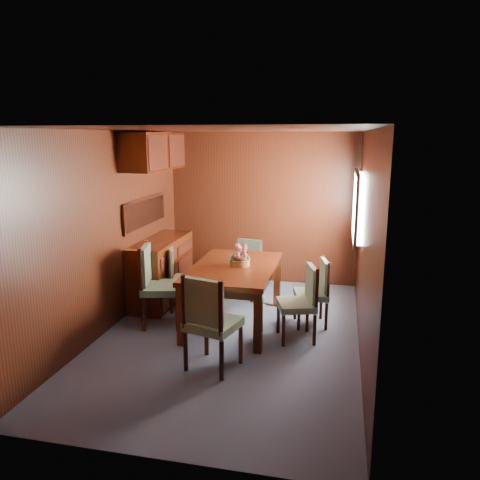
% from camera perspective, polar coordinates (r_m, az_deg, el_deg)
% --- Properties ---
extents(ground, '(4.50, 4.50, 0.00)m').
position_cam_1_polar(ground, '(5.71, -1.21, -11.53)').
color(ground, '#404557').
rests_on(ground, ground).
extents(room_shell, '(3.06, 4.52, 2.41)m').
position_cam_1_polar(room_shell, '(5.61, -1.53, 5.37)').
color(room_shell, black).
rests_on(room_shell, ground).
extents(sideboard, '(0.48, 1.40, 0.90)m').
position_cam_1_polar(sideboard, '(6.82, -9.52, -3.64)').
color(sideboard, '#361206').
rests_on(sideboard, ground).
extents(dining_table, '(1.01, 1.62, 0.76)m').
position_cam_1_polar(dining_table, '(5.83, -0.71, -4.19)').
color(dining_table, '#361206').
rests_on(dining_table, ground).
extents(chair_left_near, '(0.57, 0.59, 1.04)m').
position_cam_1_polar(chair_left_near, '(5.92, -10.25, -4.89)').
color(chair_left_near, black).
rests_on(chair_left_near, ground).
extents(chair_left_far, '(0.51, 0.52, 0.88)m').
position_cam_1_polar(chair_left_far, '(6.45, -7.49, -4.17)').
color(chair_left_far, black).
rests_on(chair_left_far, ground).
extents(chair_right_near, '(0.52, 0.53, 0.91)m').
position_cam_1_polar(chair_right_near, '(5.49, 7.63, -7.02)').
color(chair_right_near, black).
rests_on(chair_right_near, ground).
extents(chair_right_far, '(0.47, 0.48, 0.86)m').
position_cam_1_polar(chair_right_far, '(5.93, 9.28, -5.84)').
color(chair_right_far, black).
rests_on(chair_right_far, ground).
extents(chair_head, '(0.59, 0.57, 1.02)m').
position_cam_1_polar(chair_head, '(4.72, -3.79, -9.47)').
color(chair_head, black).
rests_on(chair_head, ground).
extents(chair_foot, '(0.48, 0.47, 0.86)m').
position_cam_1_polar(chair_foot, '(6.91, 0.87, -3.02)').
color(chair_foot, black).
rests_on(chair_foot, ground).
extents(flower_centerpiece, '(0.27, 0.27, 0.27)m').
position_cam_1_polar(flower_centerpiece, '(5.79, -0.05, -1.88)').
color(flower_centerpiece, '#B46437').
rests_on(flower_centerpiece, dining_table).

